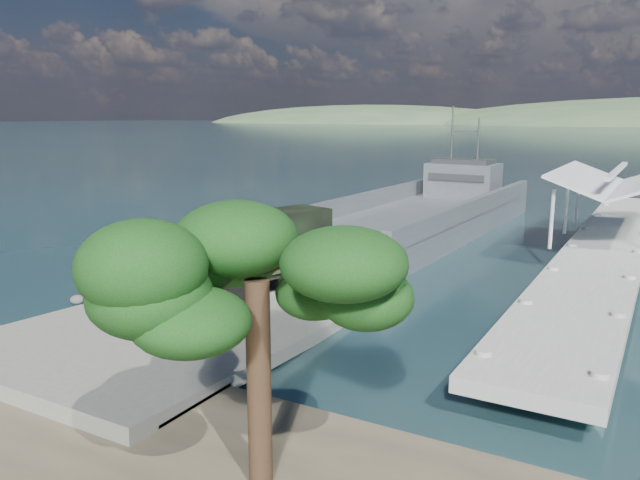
{
  "coord_description": "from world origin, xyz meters",
  "views": [
    {
      "loc": [
        15.81,
        -19.72,
        8.3
      ],
      "look_at": [
        1.24,
        6.0,
        2.34
      ],
      "focal_mm": 35.0,
      "sensor_mm": 36.0,
      "label": 1
    }
  ],
  "objects_px": {
    "soldier": "(174,277)",
    "military_truck": "(269,250)",
    "landing_craft": "(419,222)",
    "overhang_tree": "(251,280)",
    "pier": "(610,234)"
  },
  "relations": [
    {
      "from": "military_truck",
      "to": "soldier",
      "type": "xyz_separation_m",
      "value": [
        -2.72,
        -3.36,
        -0.87
      ]
    },
    {
      "from": "landing_craft",
      "to": "military_truck",
      "type": "relative_size",
      "value": 4.26
    },
    {
      "from": "landing_craft",
      "to": "overhang_tree",
      "type": "xyz_separation_m",
      "value": [
        7.74,
        -30.9,
        4.02
      ]
    },
    {
      "from": "landing_craft",
      "to": "soldier",
      "type": "relative_size",
      "value": 19.39
    },
    {
      "from": "military_truck",
      "to": "overhang_tree",
      "type": "relative_size",
      "value": 1.17
    },
    {
      "from": "soldier",
      "to": "military_truck",
      "type": "bearing_deg",
      "value": 11.97
    },
    {
      "from": "pier",
      "to": "soldier",
      "type": "relative_size",
      "value": 25.9
    },
    {
      "from": "military_truck",
      "to": "landing_craft",
      "type": "bearing_deg",
      "value": 106.19
    },
    {
      "from": "landing_craft",
      "to": "military_truck",
      "type": "distance_m",
      "value": 18.39
    },
    {
      "from": "pier",
      "to": "overhang_tree",
      "type": "distance_m",
      "value": 28.57
    },
    {
      "from": "pier",
      "to": "overhang_tree",
      "type": "relative_size",
      "value": 6.65
    },
    {
      "from": "pier",
      "to": "soldier",
      "type": "xyz_separation_m",
      "value": [
        -15.67,
        -18.76,
        -0.25
      ]
    },
    {
      "from": "military_truck",
      "to": "pier",
      "type": "bearing_deg",
      "value": 67.24
    },
    {
      "from": "soldier",
      "to": "overhang_tree",
      "type": "relative_size",
      "value": 0.26
    },
    {
      "from": "soldier",
      "to": "overhang_tree",
      "type": "height_order",
      "value": "overhang_tree"
    }
  ]
}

